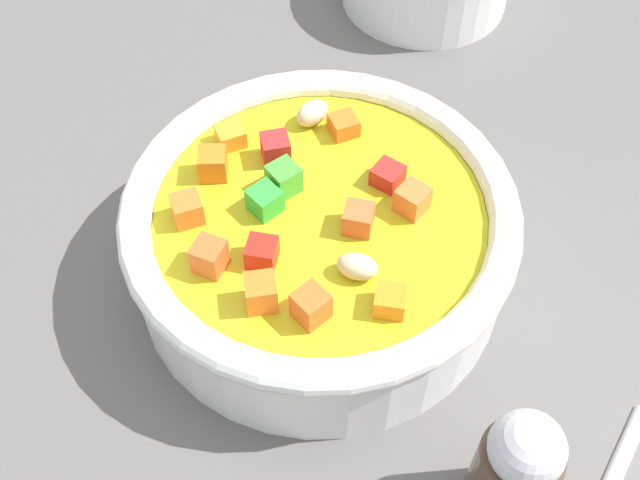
% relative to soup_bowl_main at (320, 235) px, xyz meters
% --- Properties ---
extents(ground_plane, '(1.40, 1.40, 0.02)m').
position_rel_soup_bowl_main_xyz_m(ground_plane, '(0.00, -0.00, -0.04)').
color(ground_plane, '#565451').
extents(soup_bowl_main, '(0.20, 0.20, 0.07)m').
position_rel_soup_bowl_main_xyz_m(soup_bowl_main, '(0.00, 0.00, 0.00)').
color(soup_bowl_main, white).
rests_on(soup_bowl_main, ground_plane).
extents(spoon, '(0.19, 0.11, 0.01)m').
position_rel_soup_bowl_main_xyz_m(spoon, '(-0.08, -0.16, -0.03)').
color(spoon, silver).
rests_on(spoon, ground_plane).
extents(pepper_shaker, '(0.03, 0.03, 0.08)m').
position_rel_soup_bowl_main_xyz_m(pepper_shaker, '(-0.12, -0.09, 0.01)').
color(pepper_shaker, '#4C3828').
rests_on(pepper_shaker, ground_plane).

